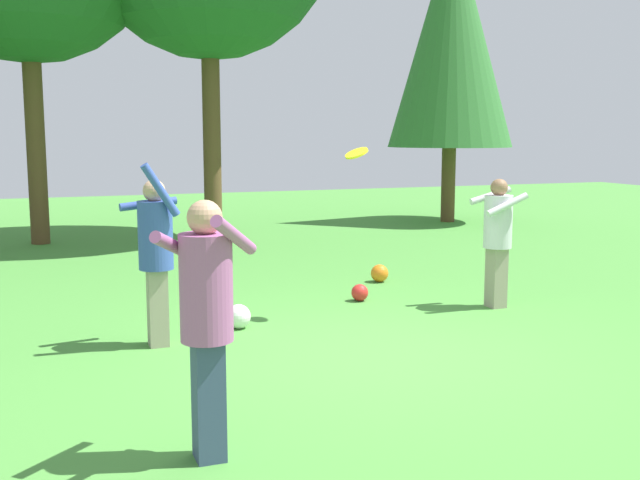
{
  "coord_description": "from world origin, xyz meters",
  "views": [
    {
      "loc": [
        -2.99,
        -6.39,
        2.12
      ],
      "look_at": [
        -0.33,
        0.64,
        1.05
      ],
      "focal_mm": 42.51,
      "sensor_mm": 36.0,
      "label": 1
    }
  ],
  "objects": [
    {
      "name": "ball_white",
      "position": [
        -0.98,
        1.45,
        0.13
      ],
      "size": [
        0.27,
        0.27,
        0.27
      ],
      "primitive_type": "sphere",
      "color": "white",
      "rests_on": "ground_plane"
    },
    {
      "name": "person_thrower",
      "position": [
        -1.9,
        1.08,
        0.99
      ],
      "size": [
        0.59,
        0.55,
        1.84
      ],
      "rotation": [
        0.0,
        0.0,
        0.16
      ],
      "color": "gray",
      "rests_on": "ground_plane"
    },
    {
      "name": "ball_orange",
      "position": [
        1.56,
        3.26,
        0.13
      ],
      "size": [
        0.25,
        0.25,
        0.25
      ],
      "primitive_type": "sphere",
      "color": "orange",
      "rests_on": "ground_plane"
    },
    {
      "name": "person_catcher",
      "position": [
        2.23,
        1.33,
        0.93
      ],
      "size": [
        0.57,
        0.51,
        1.57
      ],
      "rotation": [
        0.0,
        0.0,
        3.08
      ],
      "color": "gray",
      "rests_on": "ground_plane"
    },
    {
      "name": "tree_far_right",
      "position": [
        6.26,
        9.44,
        4.35
      ],
      "size": [
        2.91,
        2.91,
        6.96
      ],
      "color": "brown",
      "rests_on": "ground_plane"
    },
    {
      "name": "person_bystander",
      "position": [
        -2.0,
        -1.73,
        1.01
      ],
      "size": [
        0.73,
        0.75,
        1.7
      ],
      "rotation": [
        0.0,
        0.0,
        0.92
      ],
      "color": "#38476B",
      "rests_on": "ground_plane"
    },
    {
      "name": "ball_red",
      "position": [
        0.8,
        2.22,
        0.11
      ],
      "size": [
        0.22,
        0.22,
        0.22
      ],
      "primitive_type": "sphere",
      "color": "red",
      "rests_on": "ground_plane"
    },
    {
      "name": "ground_plane",
      "position": [
        0.0,
        0.0,
        0.0
      ],
      "size": [
        40.0,
        40.0,
        0.0
      ],
      "primitive_type": "plane",
      "color": "#478C38"
    },
    {
      "name": "frisbee",
      "position": [
        0.41,
        1.45,
        1.89
      ],
      "size": [
        0.32,
        0.33,
        0.14
      ],
      "color": "yellow"
    }
  ]
}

